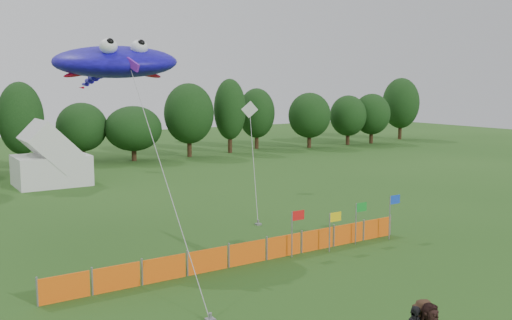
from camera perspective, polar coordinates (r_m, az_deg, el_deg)
treeline at (r=57.92m, az=-20.10°, el=3.46°), size 104.57×8.78×8.36m
tent_right at (r=47.62m, az=-19.81°, el=-0.03°), size 5.52×4.42×3.90m
barrier_fence at (r=25.70m, az=-0.88°, el=-9.28°), size 17.90×0.06×1.00m
flag_row at (r=28.30m, az=9.02°, el=-5.83°), size 6.73×0.41×2.29m
stingray_kite at (r=29.22m, az=-14.11°, el=9.44°), size 7.27×18.98×10.11m
small_kite_white at (r=40.72m, az=-0.46°, el=2.70°), size 6.91×10.83×6.67m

